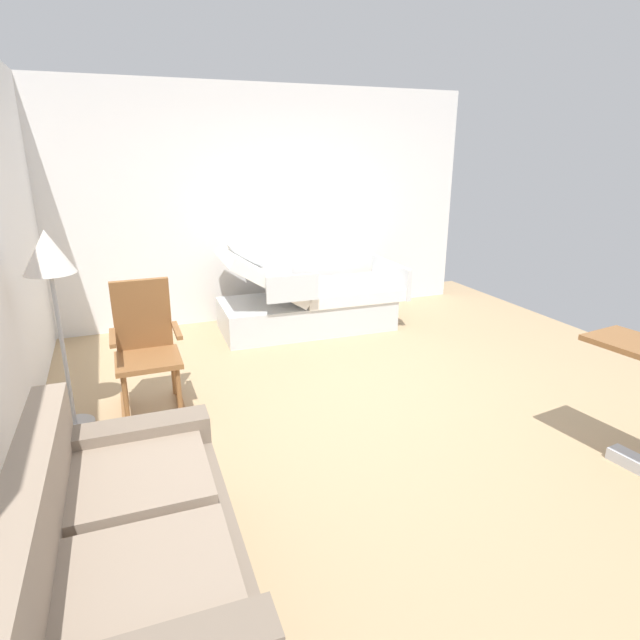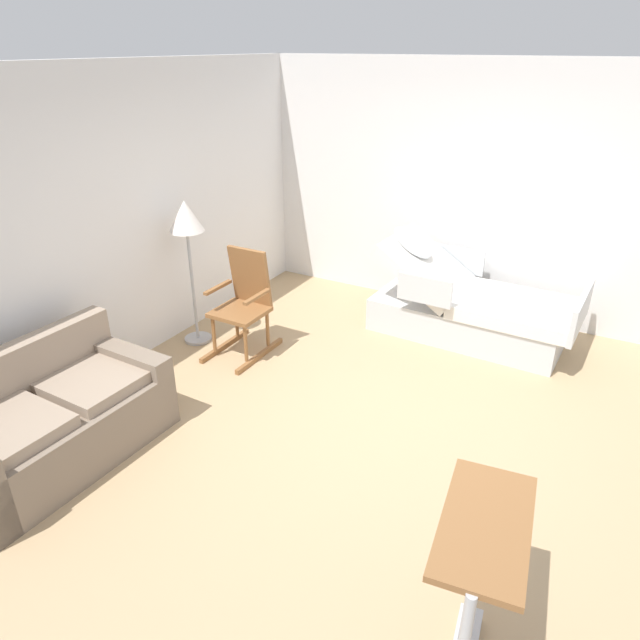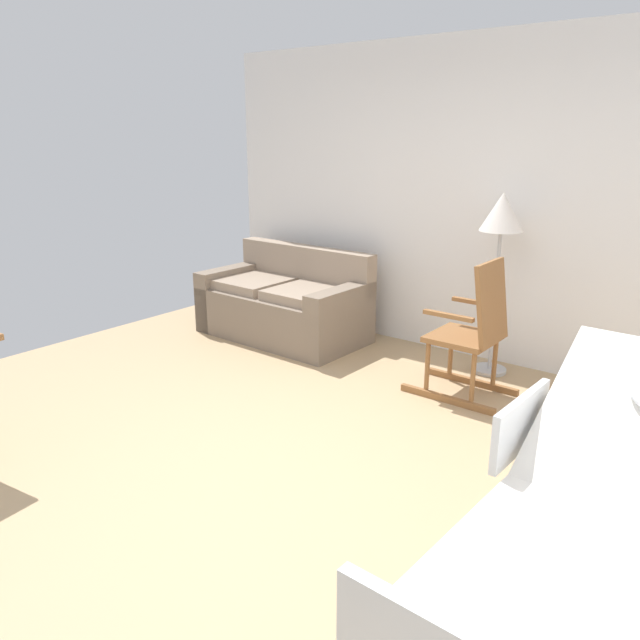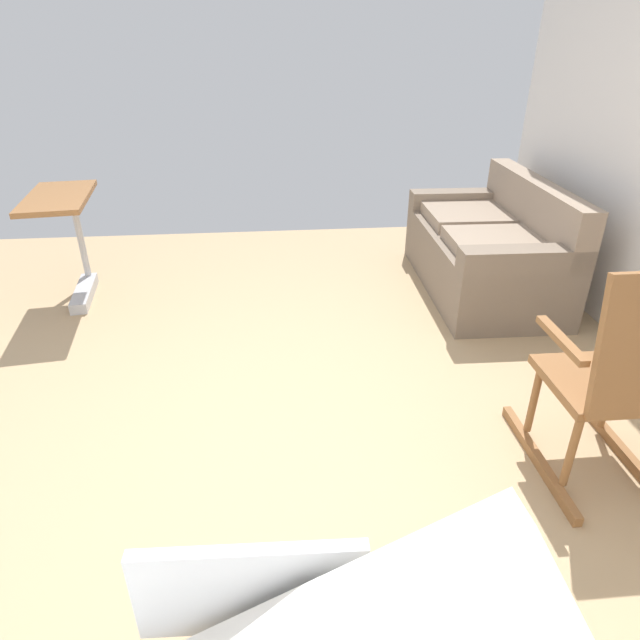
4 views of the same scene
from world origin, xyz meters
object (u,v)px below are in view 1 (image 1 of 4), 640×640
Objects in this scene: hospital_bed at (307,302)px; rocking_chair at (147,350)px; floor_lamp at (50,266)px; couch at (129,565)px.

rocking_chair is at bearing 127.31° from hospital_bed.
couch is at bearing -170.58° from floor_lamp.
hospital_bed is at bearing -58.38° from floor_lamp.
couch is 2.07m from rocking_chair.
couch is (-3.46, 2.09, -0.00)m from hospital_bed.
hospital_bed is at bearing -52.69° from rocking_chair.
hospital_bed is 2.98m from floor_lamp.
rocking_chair is at bearing -6.68° from couch.
rocking_chair is 0.71× the size of floor_lamp.
rocking_chair reaches higher than couch.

